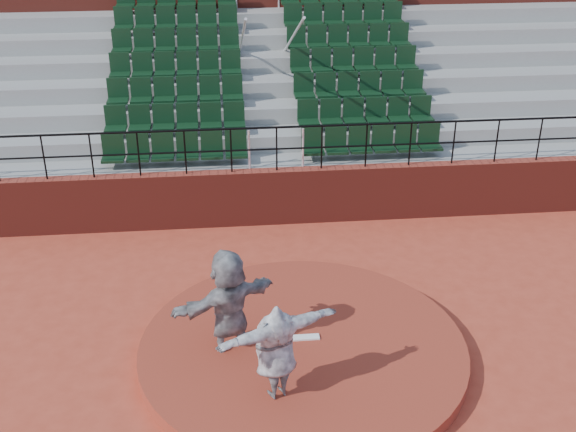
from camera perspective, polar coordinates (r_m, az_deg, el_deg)
The scene contains 9 objects.
ground at distance 12.45m, azimuth 1.17°, elevation -10.97°, with size 90.00×90.00×0.00m, color #AE3D27.
pitchers_mound at distance 12.37m, azimuth 1.17°, elevation -10.51°, with size 5.50×5.50×0.25m, color maroon.
pitching_rubber at distance 12.41m, azimuth 1.10°, elevation -9.58°, with size 0.60×0.15×0.03m, color white.
boundary_wall at distance 16.38m, azimuth -0.87°, elevation 1.57°, with size 24.00×0.30×1.30m, color maroon.
wall_railing at distance 15.84m, azimuth -0.91°, elevation 6.09°, with size 24.04×0.05×1.03m.
seating_deck at distance 19.46m, azimuth -1.82°, elevation 8.23°, with size 24.00×5.97×4.63m.
press_box_facade at distance 22.77m, azimuth -2.64°, elevation 16.43°, with size 24.00×3.00×7.10m, color maroon.
pitcher at distance 10.82m, azimuth -0.97°, elevation -10.61°, with size 1.96×0.53×1.60m, color black.
fielder at distance 11.88m, azimuth -4.71°, elevation -7.11°, with size 1.88×0.60×2.03m, color black.
Camera 1 is at (-1.23, -9.77, 7.61)m, focal length 45.00 mm.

